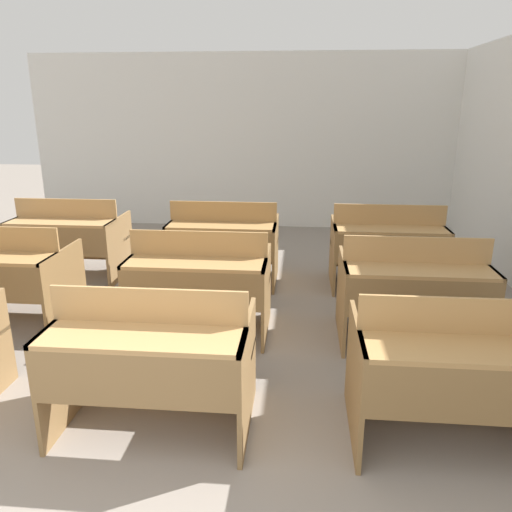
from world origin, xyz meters
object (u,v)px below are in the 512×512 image
bench_third_left (69,237)px  bench_front_right (457,370)px  bench_second_right (413,289)px  bench_front_center (152,357)px  bench_second_left (0,275)px  bench_third_center (224,241)px  bench_second_center (200,281)px  bench_third_right (387,245)px

bench_third_left → bench_front_right: bearing=-36.6°
bench_second_right → bench_third_left: size_ratio=1.00×
bench_front_center → bench_second_left: (-1.80, 1.35, 0.00)m
bench_front_right → bench_second_left: bearing=159.7°
bench_second_left → bench_third_left: (0.03, 1.31, 0.00)m
bench_front_right → bench_second_left: size_ratio=1.00×
bench_second_right → bench_third_center: same height
bench_front_right → bench_second_center: (-1.78, 1.34, 0.00)m
bench_second_center → bench_second_left: bearing=-179.9°
bench_front_center → bench_front_right: (1.80, 0.02, 0.00)m
bench_front_center → bench_second_left: size_ratio=1.00×
bench_second_right → bench_third_center: bearing=143.4°
bench_second_center → bench_third_center: bearing=89.7°
bench_third_left → bench_third_center: same height
bench_front_right → bench_second_right: same height
bench_second_center → bench_third_right: size_ratio=1.00×
bench_front_right → bench_third_right: size_ratio=1.00×
bench_third_center → bench_second_center: bearing=-90.3°
bench_third_center → bench_front_center: bearing=-90.5°
bench_third_left → bench_third_right: (3.58, -0.00, 0.00)m
bench_second_center → bench_third_left: (-1.79, 1.31, 0.00)m
bench_third_center → bench_third_right: size_ratio=1.00×
bench_front_right → bench_third_left: 4.44m
bench_third_right → bench_third_center: bearing=-180.0°
bench_second_left → bench_third_right: bearing=19.9°
bench_second_left → bench_front_center: bearing=-36.9°
bench_second_center → bench_second_right: (1.80, -0.02, 0.00)m
bench_front_center → bench_second_center: same height
bench_second_center → bench_third_right: bearing=36.0°
bench_second_left → bench_third_right: same height
bench_third_left → bench_third_center: (1.79, -0.01, 0.00)m
bench_second_left → bench_third_left: size_ratio=1.00×
bench_third_center → bench_third_left: bearing=179.8°
bench_third_left → bench_third_center: 1.79m
bench_second_center → bench_third_center: 1.30m
bench_front_center → bench_third_left: (-1.77, 2.67, 0.00)m
bench_front_center → bench_third_center: bearing=89.5°
bench_third_left → bench_third_right: bearing=-0.1°
bench_second_left → bench_third_right: (3.62, 1.31, 0.00)m
bench_second_left → bench_third_center: same height
bench_front_center → bench_third_center: 2.66m
bench_front_right → bench_second_right: bearing=89.3°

